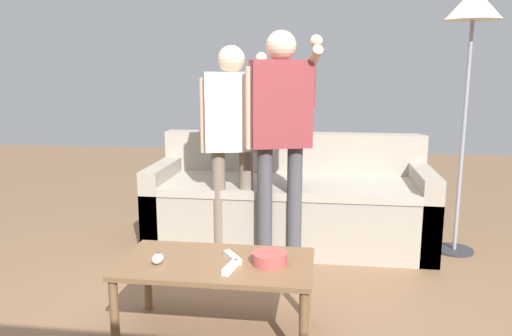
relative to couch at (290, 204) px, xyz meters
The scene contains 10 objects.
ground_plane 1.52m from the couch, 95.32° to the right, with size 12.00×12.00×0.00m, color brown.
couch is the anchor object (origin of this frame).
coffee_table 1.54m from the couch, 100.01° to the right, with size 0.98×0.54×0.41m.
snack_bowl 1.52m from the couch, 89.83° to the right, with size 0.18×0.18×0.06m, color #B24C47.
game_remote_nunchuk 1.68m from the couch, 109.42° to the right, with size 0.06×0.09×0.05m.
floor_lamp 1.89m from the couch, ahead, with size 0.39×0.39×1.92m.
player_center 0.87m from the couch, 94.06° to the right, with size 0.51×0.32×1.62m.
player_left 0.86m from the couch, 133.46° to the right, with size 0.48×0.30×1.53m.
game_remote_wand_near 1.64m from the couch, 96.16° to the right, with size 0.06×0.15×0.03m.
game_remote_wand_far 1.51m from the couch, 97.28° to the right, with size 0.12×0.15×0.03m.
Camera 1 is at (0.40, -2.44, 1.38)m, focal length 35.57 mm.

